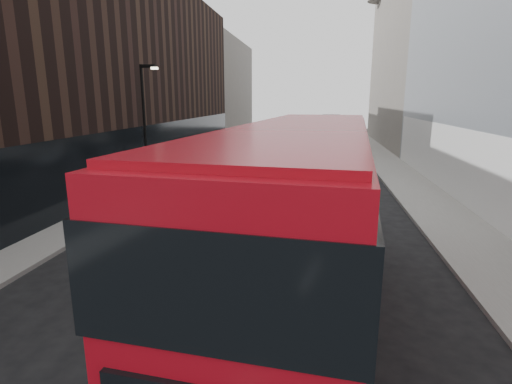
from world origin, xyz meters
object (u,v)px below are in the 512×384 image
at_px(red_bus, 301,218).
at_px(grey_bus, 333,128).
at_px(car_b, 303,164).
at_px(car_c, 321,154).
at_px(street_lamp, 145,118).
at_px(car_a, 316,177).

xyz_separation_m(red_bus, grey_bus, (2.19, 40.82, -0.87)).
bearing_deg(car_b, car_c, 74.93).
bearing_deg(red_bus, street_lamp, 130.83).
bearing_deg(car_a, red_bus, -91.33).
distance_m(street_lamp, car_a, 10.66).
relative_size(street_lamp, red_bus, 0.59).
relative_size(red_bus, grey_bus, 1.17).
relative_size(street_lamp, grey_bus, 0.69).
bearing_deg(car_a, car_b, 100.82).
distance_m(red_bus, car_c, 25.27).
relative_size(grey_bus, car_c, 2.08).
height_order(red_bus, car_a, red_bus).
bearing_deg(street_lamp, car_c, 48.16).
relative_size(street_lamp, car_a, 1.71).
bearing_deg(car_c, red_bus, -87.95).
bearing_deg(grey_bus, car_a, -95.29).
bearing_deg(car_c, grey_bus, 88.10).
bearing_deg(car_b, red_bus, -88.27).
bearing_deg(street_lamp, car_a, 7.02).
xyz_separation_m(red_bus, car_a, (0.36, 14.90, -1.92)).
distance_m(car_a, car_c, 10.30).
xyz_separation_m(red_bus, car_b, (-0.65, 20.19, -1.98)).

